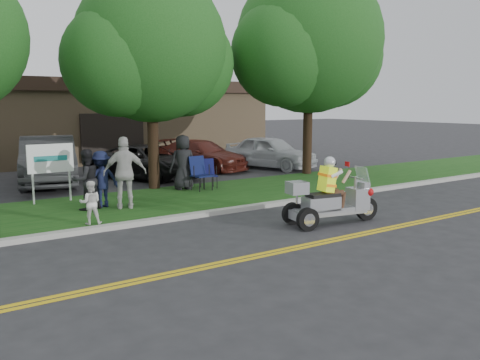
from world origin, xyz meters
TOP-DOWN VIEW (x-y plane):
  - ground at (0.00, 0.00)m, footprint 120.00×120.00m
  - centerline_near at (0.00, -0.58)m, footprint 60.00×0.10m
  - centerline_far at (0.00, -0.42)m, footprint 60.00×0.10m
  - curb at (0.00, 3.05)m, footprint 60.00×0.25m
  - grass_verge at (0.00, 5.20)m, footprint 60.00×4.00m
  - commercial_building at (2.00, 18.98)m, footprint 18.00×8.20m
  - tree_mid at (0.55, 7.23)m, footprint 5.88×4.80m
  - tree_right at (7.06, 7.03)m, footprint 6.86×5.60m
  - business_sign at (-2.90, 6.60)m, footprint 1.25×0.06m
  - trike_scooter at (1.99, 0.59)m, footprint 2.50×1.02m
  - lawn_chair_a at (2.01, 6.30)m, footprint 0.60×0.62m
  - lawn_chair_b at (1.56, 6.07)m, footprint 0.63×0.65m
  - spectator_adult_mid at (-2.41, 5.05)m, footprint 0.89×0.77m
  - spectator_adult_right at (-1.51, 4.63)m, footprint 1.21×0.83m
  - spectator_chair_a at (-1.98, 5.14)m, footprint 1.04×0.69m
  - spectator_chair_b at (1.17, 6.44)m, footprint 0.92×0.66m
  - child_right at (-2.85, 3.40)m, footprint 0.59×0.52m
  - parked_car_left at (-2.00, 10.61)m, footprint 2.96×5.44m
  - parked_car_mid at (1.50, 9.88)m, footprint 3.64×5.07m
  - parked_car_right at (4.50, 11.00)m, footprint 3.16×4.76m
  - parked_car_far_right at (7.25, 9.70)m, footprint 2.90×4.56m

SIDE VIEW (x-z plane):
  - ground at x=0.00m, z-range 0.00..0.00m
  - centerline_near at x=0.00m, z-range 0.00..0.01m
  - centerline_far at x=0.00m, z-range 0.00..0.01m
  - grass_verge at x=0.00m, z-range 0.01..0.11m
  - curb at x=0.00m, z-range 0.00..0.12m
  - trike_scooter at x=1.99m, z-range -0.25..1.39m
  - child_right at x=-2.85m, z-range 0.10..1.12m
  - lawn_chair_a at x=2.01m, z-range 0.16..1.11m
  - parked_car_right at x=4.50m, z-range 0.00..1.28m
  - parked_car_mid at x=1.50m, z-range 0.00..1.28m
  - lawn_chair_b at x=1.56m, z-range 0.17..1.26m
  - parked_car_far_right at x=7.25m, z-range 0.00..1.45m
  - parked_car_left at x=-2.00m, z-range 0.00..1.70m
  - spectator_chair_a at x=-1.98m, z-range 0.10..1.62m
  - spectator_adult_mid at x=-2.41m, z-range 0.10..1.69m
  - spectator_chair_b at x=1.17m, z-range 0.10..1.87m
  - spectator_adult_right at x=-1.51m, z-range 0.10..2.01m
  - business_sign at x=-2.90m, z-range 0.38..2.13m
  - commercial_building at x=2.00m, z-range 0.01..4.01m
  - tree_mid at x=0.55m, z-range 0.91..7.96m
  - tree_right at x=7.06m, z-range 0.99..9.06m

